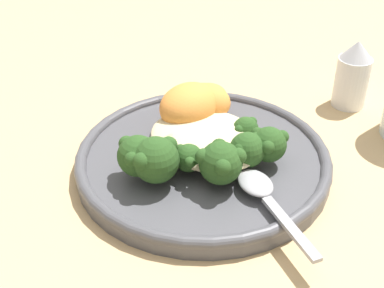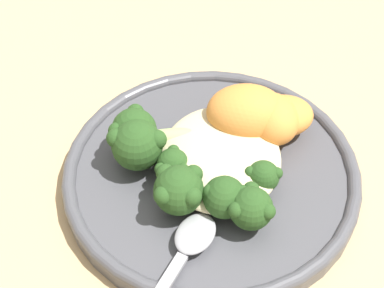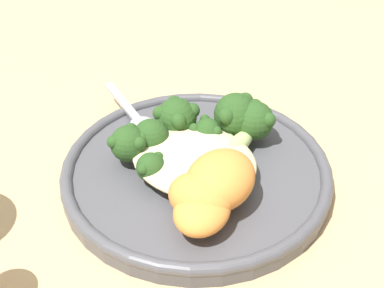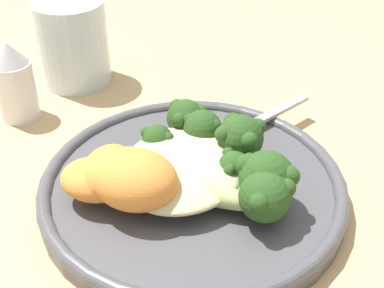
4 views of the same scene
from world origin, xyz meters
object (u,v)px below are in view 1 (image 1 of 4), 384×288
Objects in this scene: broccoli_stalk_0 at (149,151)px; broccoli_stalk_3 at (216,158)px; broccoli_stalk_5 at (252,142)px; broccoli_stalk_6 at (225,129)px; salt_shaker at (353,74)px; broccoli_stalk_4 at (237,146)px; quinoa_mound at (206,138)px; plate at (205,158)px; sweet_potato_chunk_2 at (189,105)px; spoon at (262,192)px; broccoli_stalk_2 at (190,151)px; sweet_potato_chunk_0 at (206,101)px; sweet_potato_chunk_1 at (206,99)px; broccoli_stalk_1 at (161,156)px.

broccoli_stalk_3 is (0.05, 0.03, 0.00)m from broccoli_stalk_0.
broccoli_stalk_3 is at bearing -108.40° from broccoli_stalk_5.
broccoli_stalk_0 is at bearing -136.82° from broccoli_stalk_6.
salt_shaker is at bearing 163.11° from broccoli_stalk_0.
broccoli_stalk_0 reaches higher than broccoli_stalk_4.
broccoli_stalk_0 is (-0.02, -0.06, 0.01)m from quinoa_mound.
plate is at bearing -125.01° from broccoli_stalk_6.
plate is at bearing -158.14° from broccoli_stalk_5.
sweet_potato_chunk_2 is at bearing 150.37° from plate.
spoon is (0.11, 0.04, -0.01)m from broccoli_stalk_0.
spoon is (0.13, -0.04, -0.02)m from sweet_potato_chunk_2.
broccoli_stalk_2 is at bearing -82.91° from quinoa_mound.
broccoli_stalk_3 is 0.03m from broccoli_stalk_4.
broccoli_stalk_3 is at bearing -43.65° from sweet_potato_chunk_0.
plate is 3.08× the size of salt_shaker.
broccoli_stalk_0 is 0.11m from spoon.
salt_shaker is at bearing 62.22° from sweet_potato_chunk_0.
sweet_potato_chunk_0 reaches higher than sweet_potato_chunk_1.
broccoli_stalk_0 is 0.12m from sweet_potato_chunk_1.
broccoli_stalk_6 is 0.99× the size of salt_shaker.
broccoli_stalk_6 is at bearing -103.13° from salt_shaker.
sweet_potato_chunk_2 is (-0.04, 0.02, 0.01)m from quinoa_mound.
sweet_potato_chunk_1 is at bearing 152.92° from broccoli_stalk_4.
broccoli_stalk_5 is 1.52× the size of sweet_potato_chunk_2.
broccoli_stalk_5 is at bearing 140.39° from broccoli_stalk_0.
broccoli_stalk_0 is 0.94× the size of spoon.
quinoa_mound is 0.05m from sweet_potato_chunk_2.
broccoli_stalk_3 is 0.05m from broccoli_stalk_5.
sweet_potato_chunk_2 reaches higher than broccoli_stalk_6.
broccoli_stalk_6 is at bearing 4.04° from sweet_potato_chunk_2.
plate is 2.42× the size of broccoli_stalk_5.
sweet_potato_chunk_2 reaches higher than sweet_potato_chunk_0.
plate is 2.42× the size of broccoli_stalk_4.
broccoli_stalk_5 is (0.04, 0.05, 0.00)m from broccoli_stalk_2.
quinoa_mound is at bearing -48.36° from sweet_potato_chunk_1.
sweet_potato_chunk_0 is at bearing 130.41° from plate.
quinoa_mound is at bearing -130.51° from broccoli_stalk_6.
broccoli_stalk_5 reaches higher than broccoli_stalk_6.
broccoli_stalk_4 is (0.04, 0.07, -0.01)m from broccoli_stalk_1.
broccoli_stalk_4 is 1.51× the size of sweet_potato_chunk_2.
sweet_potato_chunk_1 is (-0.05, 0.05, 0.00)m from quinoa_mound.
broccoli_stalk_1 reaches higher than spoon.
broccoli_stalk_2 is 1.24× the size of sweet_potato_chunk_1.
quinoa_mound is 0.92× the size of broccoli_stalk_1.
broccoli_stalk_0 is 1.59× the size of sweet_potato_chunk_2.
broccoli_stalk_6 is at bearing -29.16° from sweet_potato_chunk_1.
sweet_potato_chunk_1 is at bearing 175.03° from spoon.
sweet_potato_chunk_2 is at bearing -166.95° from broccoli_stalk_0.
sweet_potato_chunk_2 reaches higher than plate.
broccoli_stalk_3 is at bearing -151.38° from spoon.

